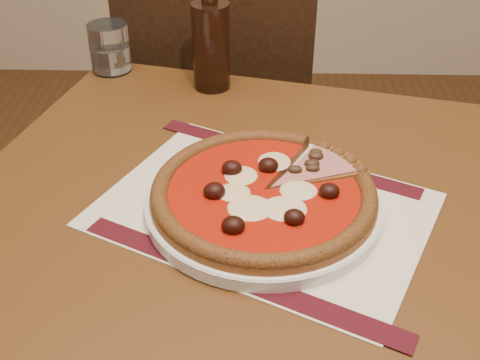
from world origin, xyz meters
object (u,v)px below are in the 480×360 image
(table, at_px, (240,261))
(plate, at_px, (263,204))
(bottle, at_px, (211,42))
(pizza, at_px, (263,192))
(water_glass, at_px, (110,48))
(chair_far, at_px, (222,125))

(table, height_order, plate, plate)
(bottle, bearing_deg, pizza, -75.89)
(water_glass, relative_size, bottle, 0.41)
(chair_far, relative_size, bottle, 3.91)
(water_glass, bearing_deg, bottle, -18.37)
(table, relative_size, bottle, 4.24)
(plate, xyz_separation_m, water_glass, (-0.30, 0.44, 0.04))
(plate, relative_size, water_glass, 3.41)
(pizza, relative_size, bottle, 1.33)
(plate, bearing_deg, chair_far, 98.35)
(chair_far, bearing_deg, pizza, 102.08)
(table, height_order, bottle, bottle)
(chair_far, xyz_separation_m, pizza, (0.10, -0.65, 0.27))
(plate, distance_m, water_glass, 0.53)
(pizza, height_order, bottle, bottle)
(bottle, bearing_deg, water_glass, 161.63)
(pizza, bearing_deg, plate, 44.68)
(table, relative_size, water_glass, 10.33)
(table, height_order, pizza, pizza)
(chair_far, height_order, plate, chair_far)
(pizza, bearing_deg, bottle, 104.11)
(table, height_order, water_glass, water_glass)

